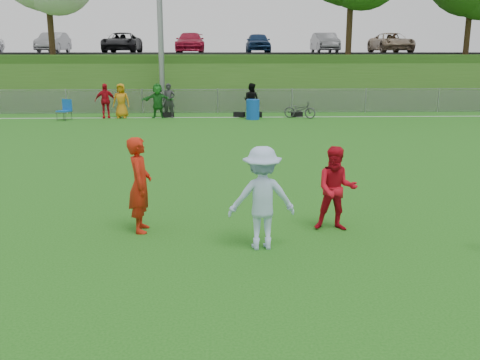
{
  "coord_description": "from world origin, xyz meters",
  "views": [
    {
      "loc": [
        0.08,
        -8.78,
        3.3
      ],
      "look_at": [
        0.44,
        0.5,
        1.03
      ],
      "focal_mm": 40.0,
      "sensor_mm": 36.0,
      "label": 1
    }
  ],
  "objects_px": {
    "bicycle": "(300,110)",
    "player_red_center": "(336,189)",
    "recycling_bin": "(253,109)",
    "player_blue": "(262,198)",
    "player_red_left": "(140,185)"
  },
  "relations": [
    {
      "from": "player_red_center",
      "to": "recycling_bin",
      "type": "distance_m",
      "value": 16.5
    },
    {
      "from": "bicycle",
      "to": "player_red_center",
      "type": "bearing_deg",
      "value": -163.09
    },
    {
      "from": "player_red_center",
      "to": "player_blue",
      "type": "height_order",
      "value": "player_blue"
    },
    {
      "from": "recycling_bin",
      "to": "player_blue",
      "type": "bearing_deg",
      "value": -93.08
    },
    {
      "from": "player_red_center",
      "to": "player_blue",
      "type": "xyz_separation_m",
      "value": [
        -1.45,
        -0.88,
        0.09
      ]
    },
    {
      "from": "player_red_left",
      "to": "recycling_bin",
      "type": "distance_m",
      "value": 16.7
    },
    {
      "from": "recycling_bin",
      "to": "bicycle",
      "type": "bearing_deg",
      "value": 8.94
    },
    {
      "from": "player_red_left",
      "to": "player_red_center",
      "type": "xyz_separation_m",
      "value": [
        3.62,
        -0.08,
        -0.09
      ]
    },
    {
      "from": "player_red_left",
      "to": "player_blue",
      "type": "xyz_separation_m",
      "value": [
        2.17,
        -0.96,
        -0.01
      ]
    },
    {
      "from": "player_red_center",
      "to": "recycling_bin",
      "type": "height_order",
      "value": "player_red_center"
    },
    {
      "from": "player_red_left",
      "to": "player_blue",
      "type": "bearing_deg",
      "value": -116.42
    },
    {
      "from": "player_red_center",
      "to": "player_red_left",
      "type": "bearing_deg",
      "value": -174.38
    },
    {
      "from": "player_red_center",
      "to": "player_blue",
      "type": "distance_m",
      "value": 1.7
    },
    {
      "from": "player_red_left",
      "to": "recycling_bin",
      "type": "bearing_deg",
      "value": -13.34
    },
    {
      "from": "player_red_center",
      "to": "bicycle",
      "type": "relative_size",
      "value": 1.0
    }
  ]
}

